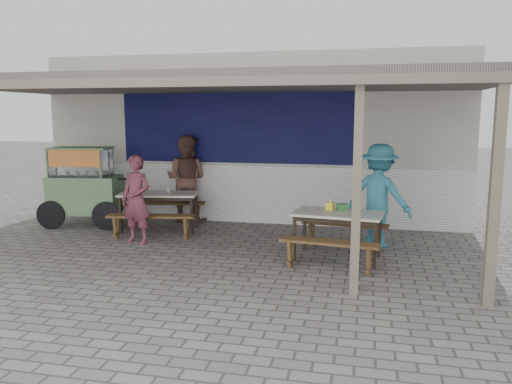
{
  "coord_description": "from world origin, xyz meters",
  "views": [
    {
      "loc": [
        2.45,
        -7.07,
        2.25
      ],
      "look_at": [
        0.68,
        0.9,
        0.98
      ],
      "focal_mm": 35.0,
      "sensor_mm": 36.0,
      "label": 1
    }
  ],
  "objects_px": {
    "patron_wall_side": "(186,179)",
    "condiment_bowl": "(141,192)",
    "vendor_cart": "(84,183)",
    "tissue_box": "(330,206)",
    "table_left": "(159,197)",
    "patron_street_side": "(136,199)",
    "bench_left_street": "(151,221)",
    "table_right": "(338,217)",
    "bench_right_wall": "(345,229)",
    "bench_right_street": "(329,249)",
    "donation_box": "(342,207)",
    "patron_right_table": "(379,196)",
    "bench_left_wall": "(167,207)",
    "condiment_jar": "(169,190)"
  },
  "relations": [
    {
      "from": "patron_right_table",
      "to": "patron_street_side",
      "type": "bearing_deg",
      "value": 34.72
    },
    {
      "from": "bench_left_street",
      "to": "vendor_cart",
      "type": "height_order",
      "value": "vendor_cart"
    },
    {
      "from": "condiment_jar",
      "to": "bench_right_street",
      "type": "bearing_deg",
      "value": -31.48
    },
    {
      "from": "bench_left_street",
      "to": "bench_right_wall",
      "type": "bearing_deg",
      "value": -8.64
    },
    {
      "from": "bench_right_wall",
      "to": "donation_box",
      "type": "distance_m",
      "value": 0.69
    },
    {
      "from": "patron_wall_side",
      "to": "patron_right_table",
      "type": "relative_size",
      "value": 1.03
    },
    {
      "from": "bench_right_street",
      "to": "donation_box",
      "type": "height_order",
      "value": "donation_box"
    },
    {
      "from": "bench_right_street",
      "to": "tissue_box",
      "type": "bearing_deg",
      "value": 101.3
    },
    {
      "from": "table_right",
      "to": "donation_box",
      "type": "xyz_separation_m",
      "value": [
        0.06,
        0.14,
        0.13
      ]
    },
    {
      "from": "patron_wall_side",
      "to": "condiment_bowl",
      "type": "distance_m",
      "value": 1.18
    },
    {
      "from": "tissue_box",
      "to": "condiment_bowl",
      "type": "distance_m",
      "value": 3.81
    },
    {
      "from": "bench_right_wall",
      "to": "table_left",
      "type": "bearing_deg",
      "value": 178.37
    },
    {
      "from": "patron_right_table",
      "to": "tissue_box",
      "type": "relative_size",
      "value": 14.85
    },
    {
      "from": "bench_left_wall",
      "to": "condiment_jar",
      "type": "relative_size",
      "value": 18.35
    },
    {
      "from": "bench_left_street",
      "to": "vendor_cart",
      "type": "bearing_deg",
      "value": 146.76
    },
    {
      "from": "bench_right_wall",
      "to": "condiment_jar",
      "type": "xyz_separation_m",
      "value": [
        -3.45,
        0.72,
        0.46
      ]
    },
    {
      "from": "patron_street_side",
      "to": "patron_wall_side",
      "type": "xyz_separation_m",
      "value": [
        0.21,
        1.91,
        0.13
      ]
    },
    {
      "from": "bench_left_street",
      "to": "donation_box",
      "type": "height_order",
      "value": "donation_box"
    },
    {
      "from": "bench_right_street",
      "to": "patron_right_table",
      "type": "distance_m",
      "value": 1.82
    },
    {
      "from": "table_right",
      "to": "tissue_box",
      "type": "relative_size",
      "value": 11.98
    },
    {
      "from": "patron_wall_side",
      "to": "patron_right_table",
      "type": "distance_m",
      "value": 4.1
    },
    {
      "from": "bench_left_wall",
      "to": "table_right",
      "type": "relative_size",
      "value": 1.13
    },
    {
      "from": "bench_right_street",
      "to": "bench_right_wall",
      "type": "height_order",
      "value": "same"
    },
    {
      "from": "vendor_cart",
      "to": "tissue_box",
      "type": "xyz_separation_m",
      "value": [
        5.02,
        -1.1,
        -0.06
      ]
    },
    {
      "from": "table_left",
      "to": "bench_right_street",
      "type": "bearing_deg",
      "value": -38.76
    },
    {
      "from": "bench_right_wall",
      "to": "patron_right_table",
      "type": "height_order",
      "value": "patron_right_table"
    },
    {
      "from": "table_left",
      "to": "patron_street_side",
      "type": "relative_size",
      "value": 1.01
    },
    {
      "from": "bench_right_wall",
      "to": "condiment_jar",
      "type": "height_order",
      "value": "condiment_jar"
    },
    {
      "from": "patron_street_side",
      "to": "patron_right_table",
      "type": "height_order",
      "value": "patron_right_table"
    },
    {
      "from": "bench_right_street",
      "to": "bench_right_wall",
      "type": "bearing_deg",
      "value": 90.0
    },
    {
      "from": "tissue_box",
      "to": "donation_box",
      "type": "xyz_separation_m",
      "value": [
        0.2,
        -0.07,
        -0.0
      ]
    },
    {
      "from": "patron_right_table",
      "to": "table_left",
      "type": "bearing_deg",
      "value": 21.25
    },
    {
      "from": "donation_box",
      "to": "condiment_bowl",
      "type": "xyz_separation_m",
      "value": [
        -3.89,
        0.98,
        -0.03
      ]
    },
    {
      "from": "donation_box",
      "to": "bench_left_wall",
      "type": "bearing_deg",
      "value": 154.75
    },
    {
      "from": "bench_right_wall",
      "to": "vendor_cart",
      "type": "bearing_deg",
      "value": -179.84
    },
    {
      "from": "bench_left_street",
      "to": "patron_right_table",
      "type": "height_order",
      "value": "patron_right_table"
    },
    {
      "from": "table_right",
      "to": "patron_street_side",
      "type": "distance_m",
      "value": 3.51
    },
    {
      "from": "vendor_cart",
      "to": "condiment_bowl",
      "type": "distance_m",
      "value": 1.34
    },
    {
      "from": "bench_left_street",
      "to": "donation_box",
      "type": "relative_size",
      "value": 9.51
    },
    {
      "from": "patron_wall_side",
      "to": "tissue_box",
      "type": "xyz_separation_m",
      "value": [
        3.14,
        -1.94,
        -0.1
      ]
    },
    {
      "from": "bench_right_street",
      "to": "vendor_cart",
      "type": "height_order",
      "value": "vendor_cart"
    },
    {
      "from": "table_left",
      "to": "vendor_cart",
      "type": "distance_m",
      "value": 1.68
    },
    {
      "from": "table_left",
      "to": "bench_left_street",
      "type": "relative_size",
      "value": 0.98
    },
    {
      "from": "bench_right_street",
      "to": "condiment_jar",
      "type": "xyz_separation_m",
      "value": [
        -3.28,
        2.01,
        0.46
      ]
    },
    {
      "from": "patron_street_side",
      "to": "patron_wall_side",
      "type": "bearing_deg",
      "value": 95.45
    },
    {
      "from": "table_left",
      "to": "bench_left_wall",
      "type": "height_order",
      "value": "table_left"
    },
    {
      "from": "table_right",
      "to": "bench_left_wall",
      "type": "bearing_deg",
      "value": 159.98
    },
    {
      "from": "table_left",
      "to": "patron_street_side",
      "type": "height_order",
      "value": "patron_street_side"
    },
    {
      "from": "condiment_bowl",
      "to": "bench_right_wall",
      "type": "bearing_deg",
      "value": -6.83
    },
    {
      "from": "bench_right_street",
      "to": "donation_box",
      "type": "bearing_deg",
      "value": 87.19
    }
  ]
}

